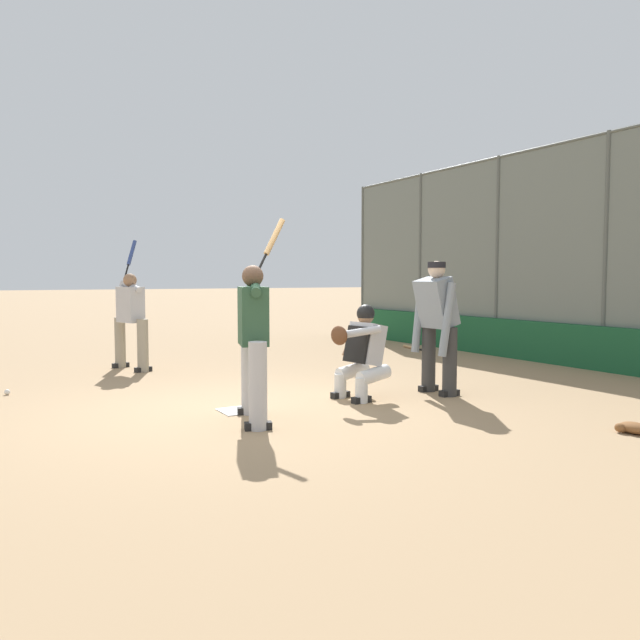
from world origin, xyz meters
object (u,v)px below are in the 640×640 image
batter_at_plate (254,337)px  umpire_home (437,323)px  spare_bat_near_backstop (410,347)px  fielding_glove_on_dirt (633,428)px  batter_on_deck (131,317)px  catcher_behind_plate (361,350)px  baseball_loose (7,392)px

batter_at_plate → umpire_home: size_ratio=1.26×
umpire_home → spare_bat_near_backstop: size_ratio=2.09×
batter_at_plate → fielding_glove_on_dirt: batter_at_plate is taller
umpire_home → batter_on_deck: bearing=33.7°
catcher_behind_plate → spare_bat_near_backstop: 5.95m
catcher_behind_plate → umpire_home: size_ratio=0.68×
batter_at_plate → catcher_behind_plate: size_ratio=1.85×
catcher_behind_plate → spare_bat_near_backstop: catcher_behind_plate is taller
umpire_home → baseball_loose: size_ratio=24.14×
umpire_home → fielding_glove_on_dirt: (-2.65, -0.31, -0.91)m
spare_bat_near_backstop → fielding_glove_on_dirt: (-7.13, 2.73, 0.02)m
umpire_home → batter_on_deck: batter_on_deck is taller
fielding_glove_on_dirt → baseball_loose: bearing=44.6°
umpire_home → catcher_behind_plate: bearing=76.9°
batter_on_deck → spare_bat_near_backstop: bearing=-105.9°
batter_at_plate → baseball_loose: size_ratio=30.48×
catcher_behind_plate → batter_on_deck: bearing=18.2°
catcher_behind_plate → baseball_loose: catcher_behind_plate is taller
batter_at_plate → umpire_home: (0.27, -2.78, 0.04)m
umpire_home → batter_on_deck: 5.28m
umpire_home → fielding_glove_on_dirt: umpire_home is taller
fielding_glove_on_dirt → spare_bat_near_backstop: bearing=-20.9°
batter_on_deck → fielding_glove_on_dirt: size_ratio=6.97×
umpire_home → baseball_loose: bearing=59.5°
batter_at_plate → fielding_glove_on_dirt: 4.00m
spare_bat_near_backstop → baseball_loose: (-1.70, 8.08, 0.00)m
umpire_home → fielding_glove_on_dirt: size_ratio=5.56×
baseball_loose → umpire_home: bearing=-118.9°
catcher_behind_plate → baseball_loose: 4.76m
batter_at_plate → umpire_home: 2.80m
umpire_home → baseball_loose: 5.83m
batter_at_plate → catcher_behind_plate: batter_at_plate is taller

